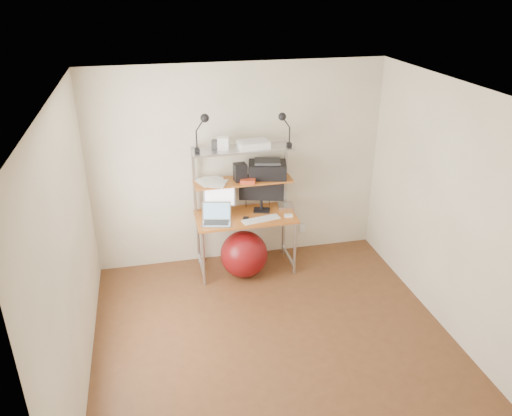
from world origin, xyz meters
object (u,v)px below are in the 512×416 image
at_px(printer, 267,169).
at_px(exercise_ball, 244,254).
at_px(laptop, 217,218).
at_px(monitor_silver, 219,198).
at_px(monitor_black, 261,190).

relative_size(printer, exercise_ball, 0.88).
distance_m(laptop, exercise_ball, 0.59).
distance_m(monitor_silver, printer, 0.67).
height_order(monitor_silver, monitor_black, monitor_black).
bearing_deg(laptop, monitor_silver, 82.81).
bearing_deg(monitor_black, monitor_silver, -162.59).
bearing_deg(monitor_silver, printer, 14.11).
bearing_deg(exercise_ball, laptop, 171.82).
xyz_separation_m(laptop, printer, (0.68, 0.26, 0.46)).
xyz_separation_m(monitor_silver, monitor_black, (0.52, 0.01, 0.05)).
bearing_deg(monitor_black, printer, 50.26).
distance_m(laptop, printer, 0.86).
height_order(monitor_black, printer, printer).
bearing_deg(monitor_silver, laptop, -102.07).
xyz_separation_m(monitor_black, laptop, (-0.59, -0.20, -0.23)).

